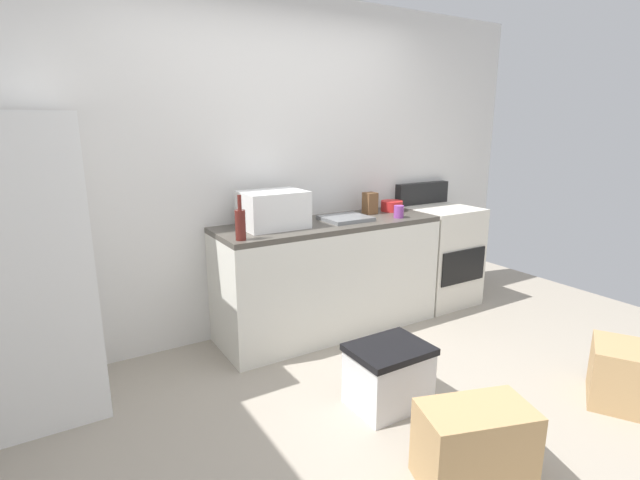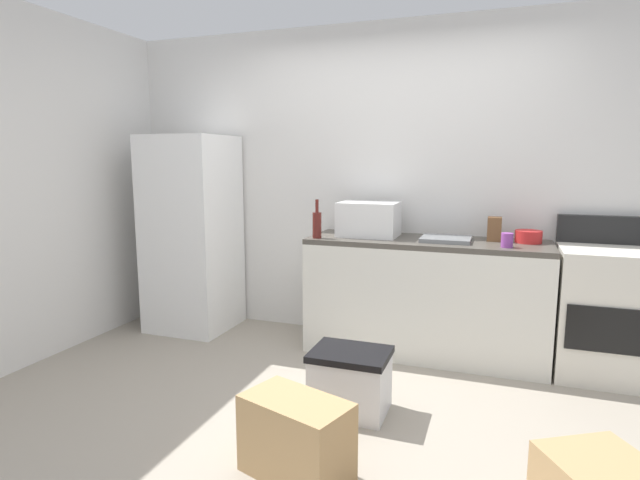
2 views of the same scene
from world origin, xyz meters
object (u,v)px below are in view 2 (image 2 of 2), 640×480
object	(u,v)px
knife_block	(494,229)
cardboard_box_medium	(296,438)
stove_oven	(602,310)
wine_bottle	(317,224)
microwave	(369,219)
coffee_mug	(507,240)
storage_bin	(350,381)
refrigerator	(192,234)
mixing_bowl	(528,237)

from	to	relation	value
knife_block	cardboard_box_medium	xyz separation A→B (m)	(-0.82, -1.91, -0.80)
stove_oven	wine_bottle	bearing A→B (deg)	-174.10
cardboard_box_medium	microwave	bearing A→B (deg)	93.84
wine_bottle	coffee_mug	xyz separation A→B (m)	(1.39, 0.04, -0.06)
microwave	coffee_mug	xyz separation A→B (m)	(1.03, -0.19, -0.09)
coffee_mug	cardboard_box_medium	bearing A→B (deg)	-119.06
microwave	storage_bin	world-z (taller)	microwave
microwave	refrigerator	bearing A→B (deg)	-177.17
refrigerator	storage_bin	bearing A→B (deg)	-30.73
cardboard_box_medium	storage_bin	bearing A→B (deg)	84.81
mixing_bowl	cardboard_box_medium	xyz separation A→B (m)	(-1.06, -1.91, -0.75)
knife_block	cardboard_box_medium	size ratio (longest dim) A/B	0.35
refrigerator	cardboard_box_medium	xyz separation A→B (m)	(1.71, -1.75, -0.66)
stove_oven	cardboard_box_medium	distance (m)	2.40
coffee_mug	cardboard_box_medium	xyz separation A→B (m)	(-0.91, -1.64, -0.76)
knife_block	mixing_bowl	xyz separation A→B (m)	(0.24, -0.00, -0.04)
microwave	knife_block	bearing A→B (deg)	4.64
coffee_mug	cardboard_box_medium	size ratio (longest dim) A/B	0.19
stove_oven	cardboard_box_medium	world-z (taller)	stove_oven
knife_block	storage_bin	size ratio (longest dim) A/B	0.39
refrigerator	storage_bin	distance (m)	2.17
mixing_bowl	knife_block	bearing A→B (deg)	179.70
refrigerator	cardboard_box_medium	size ratio (longest dim) A/B	3.32
microwave	storage_bin	xyz separation A→B (m)	(0.19, -1.13, -0.84)
stove_oven	microwave	xyz separation A→B (m)	(-1.68, 0.02, 0.57)
coffee_mug	knife_block	distance (m)	0.28
mixing_bowl	coffee_mug	bearing A→B (deg)	-119.16
microwave	wine_bottle	xyz separation A→B (m)	(-0.35, -0.23, -0.03)
stove_oven	cardboard_box_medium	bearing A→B (deg)	-130.81
stove_oven	knife_block	distance (m)	0.91
wine_bottle	mixing_bowl	size ratio (longest dim) A/B	1.58
refrigerator	stove_oven	size ratio (longest dim) A/B	1.55
refrigerator	microwave	world-z (taller)	refrigerator
microwave	mixing_bowl	bearing A→B (deg)	3.65
knife_block	storage_bin	distance (m)	1.64
knife_block	mixing_bowl	world-z (taller)	knife_block
coffee_mug	knife_block	size ratio (longest dim) A/B	0.56
stove_oven	wine_bottle	xyz separation A→B (m)	(-2.04, -0.21, 0.54)
coffee_mug	storage_bin	size ratio (longest dim) A/B	0.22
wine_bottle	storage_bin	xyz separation A→B (m)	(0.54, -0.90, -0.82)
coffee_mug	cardboard_box_medium	distance (m)	2.02
stove_oven	mixing_bowl	bearing A→B (deg)	168.84
wine_bottle	knife_block	size ratio (longest dim) A/B	1.67
wine_bottle	coffee_mug	size ratio (longest dim) A/B	3.00
knife_block	cardboard_box_medium	world-z (taller)	knife_block
microwave	coffee_mug	size ratio (longest dim) A/B	4.60
microwave	cardboard_box_medium	bearing A→B (deg)	-86.16
wine_bottle	knife_block	bearing A→B (deg)	13.47
storage_bin	coffee_mug	bearing A→B (deg)	48.01
knife_block	mixing_bowl	bearing A→B (deg)	-0.30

